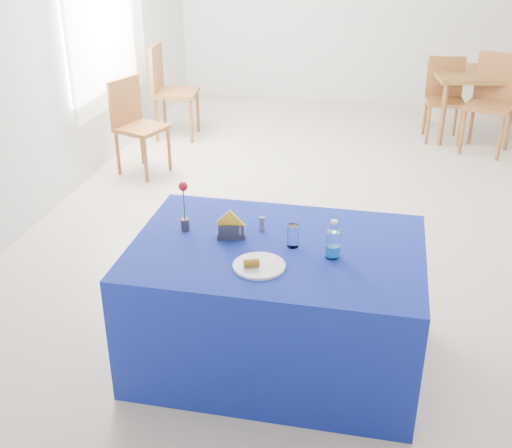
# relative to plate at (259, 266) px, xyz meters

# --- Properties ---
(floor) EXTENTS (7.00, 7.00, 0.00)m
(floor) POSITION_rel_plate_xyz_m (0.24, 2.42, -0.77)
(floor) COLOR beige
(floor) RESTS_ON ground
(room_shell) EXTENTS (7.00, 7.00, 7.00)m
(room_shell) POSITION_rel_plate_xyz_m (0.24, 2.42, 0.98)
(room_shell) COLOR silver
(room_shell) RESTS_ON ground
(window_pane) EXTENTS (0.04, 1.50, 1.60)m
(window_pane) POSITION_rel_plate_xyz_m (-2.23, 3.22, 0.78)
(window_pane) COLOR white
(window_pane) RESTS_ON room_shell
(curtain) EXTENTS (0.04, 1.75, 1.85)m
(curtain) POSITION_rel_plate_xyz_m (-2.16, 3.22, 0.78)
(curtain) COLOR white
(curtain) RESTS_ON room_shell
(plate) EXTENTS (0.27, 0.27, 0.01)m
(plate) POSITION_rel_plate_xyz_m (0.00, 0.00, 0.00)
(plate) COLOR silver
(plate) RESTS_ON blue_table
(drinking_glass) EXTENTS (0.06, 0.06, 0.13)m
(drinking_glass) POSITION_rel_plate_xyz_m (0.14, 0.26, 0.06)
(drinking_glass) COLOR white
(drinking_glass) RESTS_ON blue_table
(salt_shaker) EXTENTS (0.03, 0.03, 0.08)m
(salt_shaker) POSITION_rel_plate_xyz_m (-0.17, 0.28, 0.04)
(salt_shaker) COLOR slate
(salt_shaker) RESTS_ON blue_table
(pepper_shaker) EXTENTS (0.03, 0.03, 0.08)m
(pepper_shaker) POSITION_rel_plate_xyz_m (-0.07, 0.41, 0.04)
(pepper_shaker) COLOR slate
(pepper_shaker) RESTS_ON blue_table
(blue_table) EXTENTS (1.60, 1.10, 0.76)m
(blue_table) POSITION_rel_plate_xyz_m (0.05, 0.25, -0.39)
(blue_table) COLOR navy
(blue_table) RESTS_ON floor
(water_bottle) EXTENTS (0.08, 0.08, 0.21)m
(water_bottle) POSITION_rel_plate_xyz_m (0.36, 0.19, 0.06)
(water_bottle) COLOR white
(water_bottle) RESTS_ON blue_table
(napkin_holder) EXTENTS (0.16, 0.09, 0.17)m
(napkin_holder) POSITION_rel_plate_xyz_m (-0.22, 0.28, 0.04)
(napkin_holder) COLOR #3A3A3F
(napkin_holder) RESTS_ON blue_table
(rose_vase) EXTENTS (0.05, 0.05, 0.30)m
(rose_vase) POSITION_rel_plate_xyz_m (-0.50, 0.33, 0.14)
(rose_vase) COLOR #27272C
(rose_vase) RESTS_ON blue_table
(oak_table) EXTENTS (1.48, 1.07, 0.76)m
(oak_table) POSITION_rel_plate_xyz_m (1.73, 4.79, -0.09)
(oak_table) COLOR brown
(oak_table) RESTS_ON floor
(chair_bg_left) EXTENTS (0.44, 0.44, 0.92)m
(chair_bg_left) POSITION_rel_plate_xyz_m (1.20, 4.62, -0.24)
(chair_bg_left) COLOR #985B2C
(chair_bg_left) RESTS_ON floor
(chair_bg_right) EXTENTS (0.59, 0.59, 1.04)m
(chair_bg_right) POSITION_rel_plate_xyz_m (1.68, 4.31, -0.17)
(chair_bg_right) COLOR #985B2C
(chair_bg_right) RESTS_ON floor
(chair_win_a) EXTENTS (0.54, 0.54, 0.94)m
(chair_win_a) POSITION_rel_plate_xyz_m (-1.85, 2.93, -0.23)
(chair_win_a) COLOR #985B2C
(chair_win_a) RESTS_ON floor
(chair_win_b) EXTENTS (0.51, 0.51, 1.05)m
(chair_win_b) POSITION_rel_plate_xyz_m (-1.88, 4.03, -0.16)
(chair_win_b) COLOR #985B2C
(chair_win_b) RESTS_ON floor
(banana_pieces) EXTENTS (0.09, 0.06, 0.04)m
(banana_pieces) POSITION_rel_plate_xyz_m (-0.03, -0.03, 0.03)
(banana_pieces) COLOR #C48F1B
(banana_pieces) RESTS_ON plate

